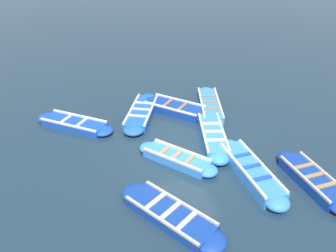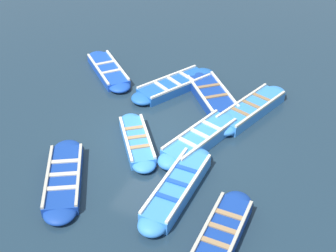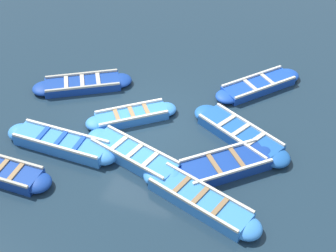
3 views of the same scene
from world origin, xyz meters
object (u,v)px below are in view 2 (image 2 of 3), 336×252
object	(u,v)px
boat_far_corner	(137,141)
boat_broadside	(251,109)
boat_outer_right	(200,139)
boat_centre	(108,71)
boat_stern_in	(64,178)
boat_outer_left	(177,188)
boat_inner_gap	(212,95)
boat_mid_row	(174,86)
boat_tucked	(222,233)

from	to	relation	value
boat_far_corner	boat_broadside	distance (m)	4.18
boat_outer_right	boat_centre	distance (m)	5.61
boat_stern_in	boat_outer_left	bearing A→B (deg)	-164.67
boat_stern_in	boat_outer_left	size ratio (longest dim) A/B	0.93
boat_outer_left	boat_broadside	bearing A→B (deg)	-99.89
boat_outer_right	boat_inner_gap	xyz separation A→B (m)	(0.52, -2.64, -0.02)
boat_stern_in	boat_far_corner	world-z (taller)	boat_far_corner
boat_stern_in	boat_inner_gap	distance (m)	6.28
boat_outer_left	boat_broadside	xyz separation A→B (m)	(-0.81, -4.63, -0.01)
boat_mid_row	boat_centre	size ratio (longest dim) A/B	1.16
boat_mid_row	boat_broadside	xyz separation A→B (m)	(-3.03, 0.45, 0.02)
boat_mid_row	boat_far_corner	distance (m)	3.57
boat_outer_right	boat_centre	xyz separation A→B (m)	(4.86, -2.81, -0.05)
boat_mid_row	boat_inner_gap	world-z (taller)	boat_inner_gap
boat_tucked	boat_inner_gap	bearing A→B (deg)	-68.68
boat_outer_right	boat_outer_left	bearing A→B (deg)	94.97
boat_stern_in	boat_centre	distance (m)	6.30
boat_stern_in	boat_mid_row	distance (m)	5.99
boat_far_corner	boat_broadside	world-z (taller)	boat_broadside
boat_mid_row	boat_outer_right	xyz separation A→B (m)	(-2.02, 2.75, 0.03)
boat_mid_row	boat_broadside	distance (m)	3.06
boat_outer_right	boat_far_corner	size ratio (longest dim) A/B	1.27
boat_far_corner	boat_outer_left	xyz separation A→B (m)	(-1.98, 1.51, 0.04)
boat_stern_in	boat_mid_row	size ratio (longest dim) A/B	0.96
boat_tucked	boat_inner_gap	distance (m)	6.44
boat_outer_left	boat_tucked	distance (m)	1.92
boat_outer_right	boat_mid_row	bearing A→B (deg)	-53.70
boat_outer_right	boat_stern_in	bearing A→B (deg)	47.67
boat_tucked	boat_centre	distance (m)	9.09
boat_broadside	boat_centre	bearing A→B (deg)	-4.98
boat_mid_row	boat_outer_right	distance (m)	3.41
boat_outer_right	boat_outer_left	xyz separation A→B (m)	(-0.20, 2.33, -0.00)
boat_stern_in	boat_outer_left	world-z (taller)	boat_outer_left
boat_mid_row	boat_far_corner	world-z (taller)	boat_mid_row
boat_outer_right	boat_centre	world-z (taller)	boat_outer_right
boat_mid_row	boat_centre	bearing A→B (deg)	-1.24
boat_mid_row	boat_inner_gap	xyz separation A→B (m)	(-1.49, 0.11, 0.01)
boat_outer_left	boat_mid_row	bearing A→B (deg)	-66.38
boat_far_corner	boat_centre	bearing A→B (deg)	-49.72
boat_tucked	boat_inner_gap	world-z (taller)	boat_tucked
boat_far_corner	boat_outer_left	size ratio (longest dim) A/B	0.76
boat_outer_right	boat_tucked	xyz separation A→B (m)	(-1.82, 3.36, -0.02)
boat_far_corner	boat_outer_left	bearing A→B (deg)	142.72
boat_outer_right	boat_tucked	distance (m)	3.82
boat_inner_gap	boat_centre	distance (m)	4.34
boat_stern_in	boat_far_corner	bearing A→B (deg)	-115.28
boat_mid_row	boat_broadside	bearing A→B (deg)	171.56
boat_far_corner	boat_outer_left	distance (m)	2.49
boat_tucked	boat_centre	world-z (taller)	boat_tucked
boat_stern_in	boat_far_corner	size ratio (longest dim) A/B	1.22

